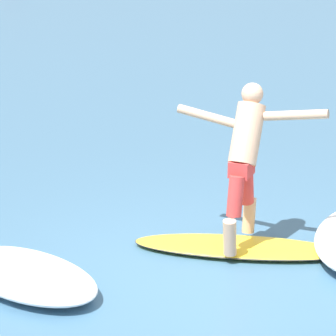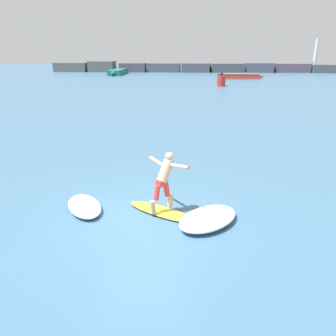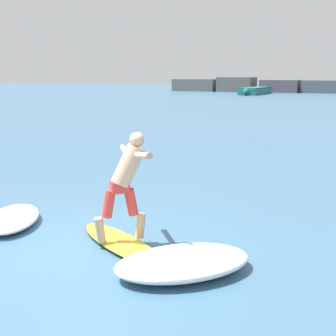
{
  "view_description": "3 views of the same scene",
  "coord_description": "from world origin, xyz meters",
  "px_view_note": "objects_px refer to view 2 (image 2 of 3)",
  "views": [
    {
      "loc": [
        -2.99,
        -6.16,
        3.47
      ],
      "look_at": [
        0.14,
        1.42,
        0.6
      ],
      "focal_mm": 85.0,
      "sensor_mm": 36.0,
      "label": 1
    },
    {
      "loc": [
        1.1,
        -7.62,
        4.2
      ],
      "look_at": [
        0.56,
        2.06,
        0.7
      ],
      "focal_mm": 35.0,
      "sensor_mm": 36.0,
      "label": 2
    },
    {
      "loc": [
        3.92,
        -5.32,
        2.51
      ],
      "look_at": [
        0.43,
        2.15,
        0.85
      ],
      "focal_mm": 50.0,
      "sensor_mm": 36.0,
      "label": 3
    }
  ],
  "objects_px": {
    "fishing_boat_near_jetty": "(240,76)",
    "channel_marker_buoy": "(221,81)",
    "small_boat_offshore": "(118,72)",
    "surfer": "(165,177)",
    "surfboard": "(163,212)"
  },
  "relations": [
    {
      "from": "surfer",
      "to": "small_boat_offshore",
      "type": "height_order",
      "value": "surfer"
    },
    {
      "from": "surfer",
      "to": "channel_marker_buoy",
      "type": "xyz_separation_m",
      "value": [
        4.77,
        33.78,
        -0.39
      ]
    },
    {
      "from": "surfboard",
      "to": "channel_marker_buoy",
      "type": "relative_size",
      "value": 1.39
    },
    {
      "from": "surfboard",
      "to": "small_boat_offshore",
      "type": "height_order",
      "value": "small_boat_offshore"
    },
    {
      "from": "small_boat_offshore",
      "to": "channel_marker_buoy",
      "type": "height_order",
      "value": "channel_marker_buoy"
    },
    {
      "from": "surfer",
      "to": "channel_marker_buoy",
      "type": "height_order",
      "value": "surfer"
    },
    {
      "from": "surfboard",
      "to": "surfer",
      "type": "distance_m",
      "value": 0.99
    },
    {
      "from": "fishing_boat_near_jetty",
      "to": "small_boat_offshore",
      "type": "bearing_deg",
      "value": 158.4
    },
    {
      "from": "fishing_boat_near_jetty",
      "to": "small_boat_offshore",
      "type": "height_order",
      "value": "small_boat_offshore"
    },
    {
      "from": "fishing_boat_near_jetty",
      "to": "small_boat_offshore",
      "type": "distance_m",
      "value": 22.42
    },
    {
      "from": "surfer",
      "to": "fishing_boat_near_jetty",
      "type": "distance_m",
      "value": 45.95
    },
    {
      "from": "surfer",
      "to": "surfboard",
      "type": "bearing_deg",
      "value": -113.09
    },
    {
      "from": "fishing_boat_near_jetty",
      "to": "channel_marker_buoy",
      "type": "distance_m",
      "value": 12.01
    },
    {
      "from": "surfer",
      "to": "small_boat_offshore",
      "type": "xyz_separation_m",
      "value": [
        -12.08,
        53.35,
        -0.56
      ]
    },
    {
      "from": "channel_marker_buoy",
      "to": "surfboard",
      "type": "bearing_deg",
      "value": -98.09
    }
  ]
}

